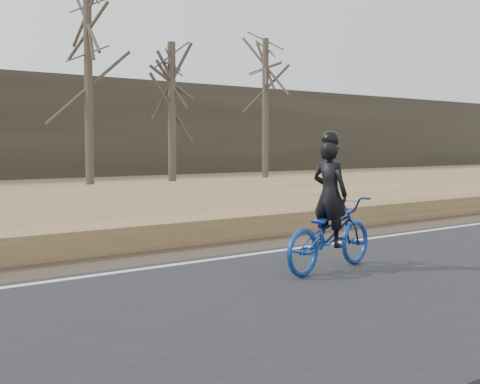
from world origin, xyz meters
TOP-DOWN VIEW (x-y plane):
  - ground at (0.00, 0.00)m, footprint 120.00×120.00m
  - road at (0.00, -2.50)m, footprint 120.00×6.00m
  - edge_line at (0.00, 0.20)m, footprint 120.00×0.12m
  - shoulder at (0.00, 1.20)m, footprint 120.00×1.60m
  - cyclist at (2.95, -1.58)m, footprint 2.12×1.02m
  - bare_tree_center at (8.75, 17.79)m, footprint 0.36×0.36m
  - bare_tree_right at (11.83, 16.11)m, footprint 0.36×0.36m
  - bare_tree_far_right at (20.31, 19.64)m, footprint 0.36×0.36m

SIDE VIEW (x-z plane):
  - ground at x=0.00m, z-range 0.00..0.00m
  - shoulder at x=0.00m, z-range 0.00..0.04m
  - road at x=0.00m, z-range 0.00..0.06m
  - edge_line at x=0.00m, z-range 0.06..0.07m
  - cyclist at x=2.95m, z-range -0.32..1.73m
  - bare_tree_right at x=11.83m, z-range 0.00..6.33m
  - bare_tree_far_right at x=20.31m, z-range 0.00..7.77m
  - bare_tree_center at x=8.75m, z-range 0.00..9.38m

